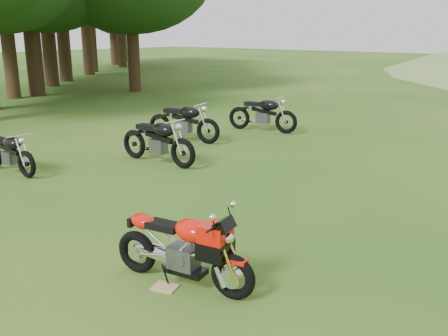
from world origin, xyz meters
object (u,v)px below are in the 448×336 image
Objects in this scene: vintage_moto_a at (9,151)px; vintage_moto_d at (262,113)px; sport_motorcycle at (182,243)px; vintage_moto_b at (183,121)px; vintage_moto_c at (157,139)px; plywood_board at (165,287)px.

vintage_moto_a is 6.96m from vintage_moto_d.
vintage_moto_b reaches higher than sport_motorcycle.
vintage_moto_a is at bearing -128.72° from vintage_moto_c.
vintage_moto_b is (-5.32, 5.52, 0.02)m from sport_motorcycle.
vintage_moto_b reaches higher than vintage_moto_a.
vintage_moto_c is at bearing 137.59° from plywood_board.
sport_motorcycle is at bearing -12.90° from vintage_moto_a.
vintage_moto_a is at bearing 167.52° from plywood_board.
plywood_board is 7.77m from vintage_moto_b.
sport_motorcycle is at bearing 63.98° from plywood_board.
vintage_moto_b is at bearing -120.53° from vintage_moto_d.
vintage_moto_c is (-4.09, 3.74, 0.52)m from plywood_board.
sport_motorcycle is 0.85× the size of vintage_moto_c.
vintage_moto_d is at bearing 58.96° from vintage_moto_b.
vintage_moto_b is at bearing 123.10° from sport_motorcycle.
vintage_moto_b is 2.28m from vintage_moto_c.
vintage_moto_d is (-4.41, 8.10, 0.53)m from plywood_board.
plywood_board is at bearing -59.62° from vintage_moto_b.
sport_motorcycle reaches higher than plywood_board.
plywood_board is 0.16× the size of vintage_moto_a.
vintage_moto_c is (1.76, 2.44, 0.09)m from vintage_moto_a.
plywood_board is 9.24m from vintage_moto_d.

